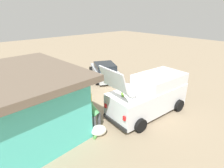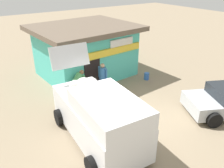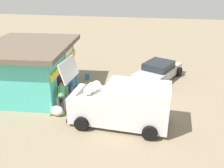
% 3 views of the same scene
% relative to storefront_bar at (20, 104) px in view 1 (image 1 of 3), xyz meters
% --- Properties ---
extents(ground_plane, '(60.00, 60.00, 0.00)m').
position_rel_storefront_bar_xyz_m(ground_plane, '(-0.79, -5.26, -1.48)').
color(ground_plane, gray).
extents(storefront_bar, '(5.77, 5.04, 2.86)m').
position_rel_storefront_bar_xyz_m(storefront_bar, '(0.00, 0.00, 0.00)').
color(storefront_bar, '#4CC6B7').
rests_on(storefront_bar, ground_plane).
extents(delivery_van, '(2.36, 4.78, 2.90)m').
position_rel_storefront_bar_xyz_m(delivery_van, '(-2.48, -5.62, -0.47)').
color(delivery_van, silver).
rests_on(delivery_van, ground_plane).
extents(parked_sedan, '(4.27, 3.29, 1.17)m').
position_rel_storefront_bar_xyz_m(parked_sedan, '(3.22, -7.21, -0.91)').
color(parked_sedan, '#B2B7BC').
rests_on(parked_sedan, ground_plane).
extents(vendor_standing, '(0.42, 0.55, 1.56)m').
position_rel_storefront_bar_xyz_m(vendor_standing, '(-0.45, -2.60, -0.58)').
color(vendor_standing, navy).
rests_on(vendor_standing, ground_plane).
extents(customer_bending, '(0.76, 0.63, 1.38)m').
position_rel_storefront_bar_xyz_m(customer_bending, '(-1.78, -2.47, -0.63)').
color(customer_bending, '#4C4C51').
rests_on(customer_bending, ground_plane).
extents(unloaded_banana_pile, '(0.80, 0.87, 0.46)m').
position_rel_storefront_bar_xyz_m(unloaded_banana_pile, '(-2.26, -2.38, -1.27)').
color(unloaded_banana_pile, silver).
rests_on(unloaded_banana_pile, ground_plane).
extents(paint_bucket, '(0.29, 0.29, 0.39)m').
position_rel_storefront_bar_xyz_m(paint_bucket, '(2.45, -2.62, -1.28)').
color(paint_bucket, blue).
rests_on(paint_bucket, ground_plane).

